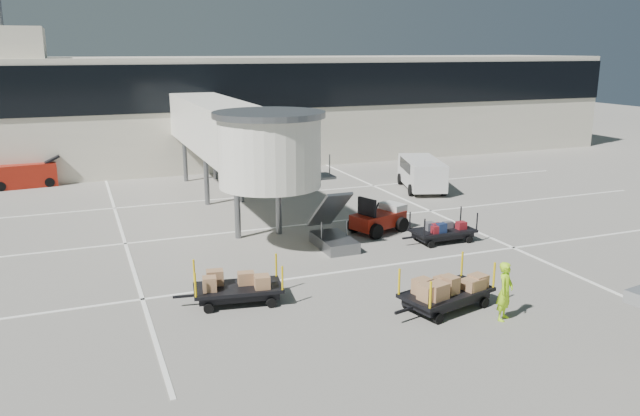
# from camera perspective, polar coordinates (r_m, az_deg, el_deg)

# --- Properties ---
(ground) EXTENTS (140.00, 140.00, 0.00)m
(ground) POSITION_cam_1_polar(r_m,az_deg,el_deg) (24.19, 9.03, -6.61)
(ground) COLOR #9D978C
(ground) RESTS_ON ground
(lane_markings) EXTENTS (40.00, 30.00, 0.02)m
(lane_markings) POSITION_cam_1_polar(r_m,az_deg,el_deg) (31.91, -0.52, -1.24)
(lane_markings) COLOR white
(lane_markings) RESTS_ON ground
(terminal) EXTENTS (64.00, 12.11, 15.20)m
(terminal) POSITION_cam_1_polar(r_m,az_deg,el_deg) (50.78, -8.70, 9.10)
(terminal) COLOR beige
(terminal) RESTS_ON ground
(jet_bridge) EXTENTS (5.70, 20.40, 6.03)m
(jet_bridge) POSITION_cam_1_polar(r_m,az_deg,el_deg) (32.83, -7.82, 6.68)
(jet_bridge) COLOR white
(jet_bridge) RESTS_ON ground
(baggage_tug) EXTENTS (3.00, 2.46, 1.79)m
(baggage_tug) POSITION_cam_1_polar(r_m,az_deg,el_deg) (30.16, 5.44, -0.97)
(baggage_tug) COLOR maroon
(baggage_tug) RESTS_ON ground
(suitcase_cart) EXTENTS (3.53, 1.44, 1.38)m
(suitcase_cart) POSITION_cam_1_polar(r_m,az_deg,el_deg) (29.05, 11.12, -2.14)
(suitcase_cart) COLOR black
(suitcase_cart) RESTS_ON ground
(box_cart_near) EXTENTS (4.01, 2.32, 1.54)m
(box_cart_near) POSITION_cam_1_polar(r_m,az_deg,el_deg) (21.69, 11.57, -7.48)
(box_cart_near) COLOR black
(box_cart_near) RESTS_ON ground
(box_cart_far) EXTENTS (3.81, 1.96, 1.46)m
(box_cart_far) POSITION_cam_1_polar(r_m,az_deg,el_deg) (21.92, -7.33, -7.32)
(box_cart_far) COLOR black
(box_cart_far) RESTS_ON ground
(ground_worker) EXTENTS (0.85, 0.78, 1.96)m
(ground_worker) POSITION_cam_1_polar(r_m,az_deg,el_deg) (21.17, 16.57, -7.30)
(ground_worker) COLOR #A0E317
(ground_worker) RESTS_ON ground
(minivan) EXTENTS (3.48, 5.44, 1.92)m
(minivan) POSITION_cam_1_polar(r_m,az_deg,el_deg) (39.66, 9.23, 3.34)
(minivan) COLOR silver
(minivan) RESTS_ON ground
(belt_loader) EXTENTS (4.22, 1.98, 1.97)m
(belt_loader) POSITION_cam_1_polar(r_m,az_deg,el_deg) (44.17, -25.39, 2.72)
(belt_loader) COLOR maroon
(belt_loader) RESTS_ON ground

